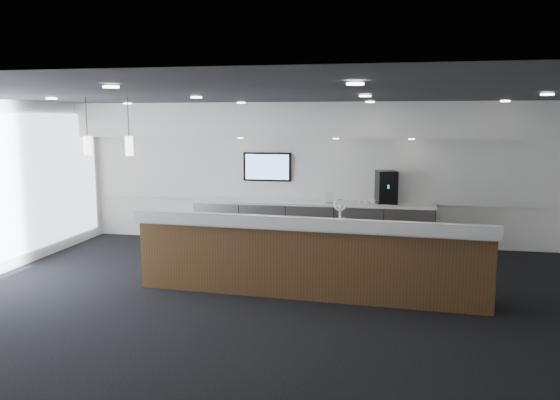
# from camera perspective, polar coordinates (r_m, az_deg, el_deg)

# --- Properties ---
(ground) EXTENTS (10.00, 10.00, 0.00)m
(ground) POSITION_cam_1_polar(r_m,az_deg,el_deg) (8.17, -0.18, -10.55)
(ground) COLOR black
(ground) RESTS_ON ground
(ceiling) EXTENTS (10.00, 8.00, 0.02)m
(ceiling) POSITION_cam_1_polar(r_m,az_deg,el_deg) (7.74, -0.19, 10.97)
(ceiling) COLOR black
(ceiling) RESTS_ON back_wall
(back_wall) EXTENTS (10.00, 0.02, 3.00)m
(back_wall) POSITION_cam_1_polar(r_m,az_deg,el_deg) (11.74, 3.55, 2.71)
(back_wall) COLOR white
(back_wall) RESTS_ON ground
(soffit_bulkhead) EXTENTS (10.00, 0.90, 0.70)m
(soffit_bulkhead) POSITION_cam_1_polar(r_m,az_deg,el_deg) (11.24, 3.31, 8.34)
(soffit_bulkhead) COLOR white
(soffit_bulkhead) RESTS_ON back_wall
(alcove_panel) EXTENTS (9.80, 0.06, 1.40)m
(alcove_panel) POSITION_cam_1_polar(r_m,az_deg,el_deg) (11.70, 3.54, 3.19)
(alcove_panel) COLOR white
(alcove_panel) RESTS_ON back_wall
(back_credenza) EXTENTS (5.06, 0.66, 0.95)m
(back_credenza) POSITION_cam_1_polar(r_m,az_deg,el_deg) (11.53, 3.28, -2.52)
(back_credenza) COLOR #93969B
(back_credenza) RESTS_ON ground
(wall_tv) EXTENTS (1.05, 0.08, 0.62)m
(wall_tv) POSITION_cam_1_polar(r_m,az_deg,el_deg) (11.80, -1.33, 3.49)
(wall_tv) COLOR black
(wall_tv) RESTS_ON back_wall
(pendant_left) EXTENTS (0.12, 0.12, 0.30)m
(pendant_left) POSITION_cam_1_polar(r_m,az_deg,el_deg) (9.25, -14.04, 5.64)
(pendant_left) COLOR #FFE8C6
(pendant_left) RESTS_ON ceiling
(pendant_right) EXTENTS (0.12, 0.12, 0.30)m
(pendant_right) POSITION_cam_1_polar(r_m,az_deg,el_deg) (9.56, -17.86, 5.57)
(pendant_right) COLOR #FFE8C6
(pendant_right) RESTS_ON ceiling
(ceiling_can_lights) EXTENTS (7.00, 5.00, 0.02)m
(ceiling_can_lights) POSITION_cam_1_polar(r_m,az_deg,el_deg) (7.74, -0.19, 10.75)
(ceiling_can_lights) COLOR white
(ceiling_can_lights) RESTS_ON ceiling
(service_counter) EXTENTS (5.42, 1.22, 1.49)m
(service_counter) POSITION_cam_1_polar(r_m,az_deg,el_deg) (8.38, 3.04, -5.97)
(service_counter) COLOR #53321B
(service_counter) RESTS_ON ground
(coffee_machine) EXTENTS (0.48, 0.55, 0.68)m
(coffee_machine) POSITION_cam_1_polar(r_m,az_deg,el_deg) (11.39, 11.04, 1.32)
(coffee_machine) COLOR black
(coffee_machine) RESTS_ON back_credenza
(info_sign_left) EXTENTS (0.17, 0.04, 0.24)m
(info_sign_left) POSITION_cam_1_polar(r_m,az_deg,el_deg) (11.29, 5.17, 0.27)
(info_sign_left) COLOR silver
(info_sign_left) RESTS_ON back_credenza
(info_sign_right) EXTENTS (0.16, 0.03, 0.21)m
(info_sign_right) POSITION_cam_1_polar(r_m,az_deg,el_deg) (11.24, 11.32, 0.04)
(info_sign_right) COLOR silver
(info_sign_right) RESTS_ON back_credenza
(cup_0) EXTENTS (0.10, 0.10, 0.09)m
(cup_0) POSITION_cam_1_polar(r_m,az_deg,el_deg) (11.27, 11.13, -0.24)
(cup_0) COLOR white
(cup_0) RESTS_ON back_credenza
(cup_1) EXTENTS (0.14, 0.14, 0.09)m
(cup_1) POSITION_cam_1_polar(r_m,az_deg,el_deg) (11.27, 10.42, -0.22)
(cup_1) COLOR white
(cup_1) RESTS_ON back_credenza
(cup_2) EXTENTS (0.12, 0.12, 0.09)m
(cup_2) POSITION_cam_1_polar(r_m,az_deg,el_deg) (11.27, 9.71, -0.20)
(cup_2) COLOR white
(cup_2) RESTS_ON back_credenza
(cup_3) EXTENTS (0.12, 0.12, 0.09)m
(cup_3) POSITION_cam_1_polar(r_m,az_deg,el_deg) (11.28, 8.99, -0.19)
(cup_3) COLOR white
(cup_3) RESTS_ON back_credenza
(cup_4) EXTENTS (0.13, 0.13, 0.09)m
(cup_4) POSITION_cam_1_polar(r_m,az_deg,el_deg) (11.28, 8.28, -0.17)
(cup_4) COLOR white
(cup_4) RESTS_ON back_credenza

